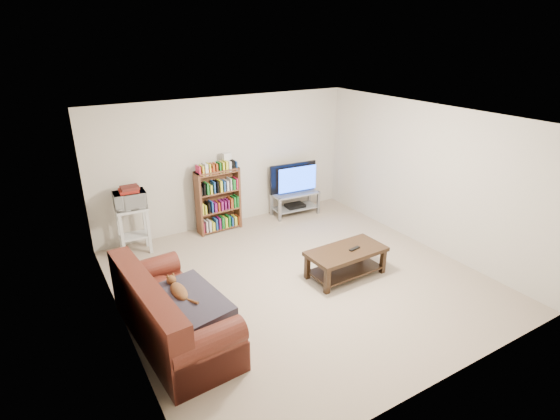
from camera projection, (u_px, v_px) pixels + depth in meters
floor at (299, 279)px, 6.55m from camera, size 5.00×5.00×0.00m
ceiling at (302, 118)px, 5.64m from camera, size 5.00×5.00×0.00m
wall_back at (227, 162)px, 8.08m from camera, size 5.00×0.00×5.00m
wall_front at (447, 288)px, 4.10m from camera, size 5.00×0.00×5.00m
wall_left at (115, 246)px, 4.91m from camera, size 0.00×5.00×5.00m
wall_right at (426, 177)px, 7.28m from camera, size 0.00×5.00×5.00m
sofa at (168, 318)px, 5.15m from camera, size 1.02×2.08×0.87m
blanket at (186, 303)px, 5.06m from camera, size 0.93×1.12×0.18m
cat at (179, 292)px, 5.18m from camera, size 0.26×0.57×0.17m
coffee_table at (346, 258)px, 6.54m from camera, size 1.21×0.63×0.44m
remote at (355, 249)px, 6.49m from camera, size 0.20×0.09×0.02m
tv_stand at (295, 200)px, 8.76m from camera, size 0.96×0.48×0.47m
television at (295, 179)px, 8.60m from camera, size 1.01×0.20×0.58m
dvd_player at (295, 206)px, 8.81m from camera, size 0.39×0.29×0.06m
bookshelf at (218, 199)px, 7.95m from camera, size 0.82×0.28×1.17m
shelf_clutter at (221, 163)px, 7.76m from camera, size 0.60×0.20×0.28m
microwave_stand at (133, 224)px, 7.17m from camera, size 0.52×0.39×0.80m
microwave at (130, 200)px, 7.01m from camera, size 0.51×0.36×0.27m
game_boxes at (129, 191)px, 6.95m from camera, size 0.30×0.27×0.05m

